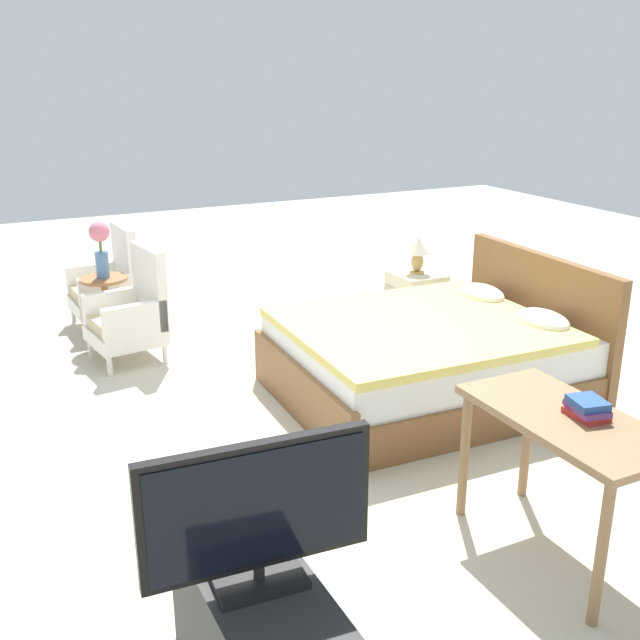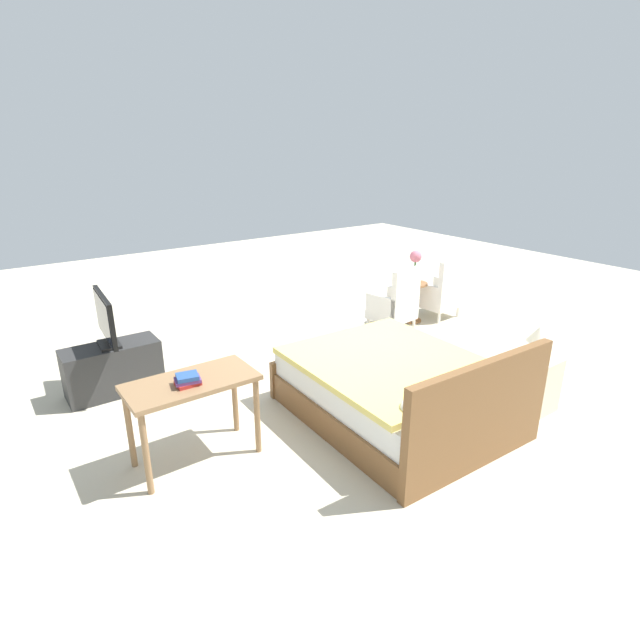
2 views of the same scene
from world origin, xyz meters
name	(u,v)px [view 1 (image 1 of 2)]	position (x,y,z in m)	size (l,w,h in m)	color
ground_plane	(280,415)	(0.00, 0.00, 0.00)	(16.00, 16.00, 0.00)	beige
bed	(433,357)	(0.18, 1.13, 0.30)	(1.69, 2.09, 0.96)	brown
armchair_by_window_left	(108,286)	(-2.44, -0.65, 0.37)	(0.57, 0.57, 0.92)	white
armchair_by_window_right	(132,316)	(-1.49, -0.65, 0.37)	(0.61, 0.61, 0.92)	white
side_table	(106,302)	(-1.96, -0.77, 0.37)	(0.40, 0.40, 0.59)	#936038
flower_vase	(100,243)	(-1.96, -0.77, 0.88)	(0.17, 0.17, 0.48)	#4C709E
nightstand	(415,303)	(-1.02, 1.76, 0.28)	(0.44, 0.41, 0.56)	beige
table_lamp	(418,249)	(-1.02, 1.76, 0.77)	(0.22, 0.22, 0.33)	tan
tv_flatscreen	(257,513)	(2.25, -1.03, 0.83)	(0.22, 0.82, 0.56)	black
vanity_desk	(565,437)	(2.00, 0.61, 0.63)	(1.04, 0.52, 0.74)	#8E6B47
book_stack	(587,408)	(2.05, 0.67, 0.78)	(0.22, 0.18, 0.09)	#AD2823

